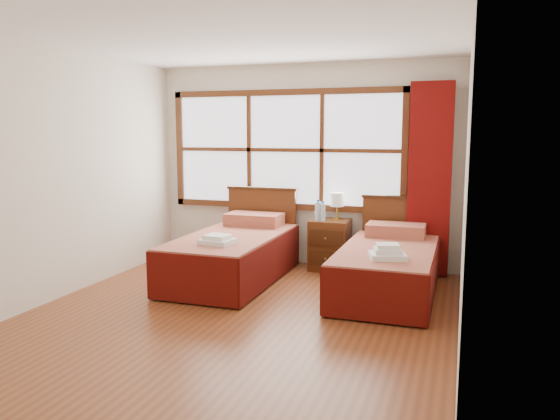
% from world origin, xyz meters
% --- Properties ---
extents(floor, '(4.50, 4.50, 0.00)m').
position_xyz_m(floor, '(0.00, 0.00, 0.00)').
color(floor, brown).
rests_on(floor, ground).
extents(ceiling, '(4.50, 4.50, 0.00)m').
position_xyz_m(ceiling, '(0.00, 0.00, 2.60)').
color(ceiling, white).
rests_on(ceiling, wall_back).
extents(wall_back, '(4.00, 0.00, 4.00)m').
position_xyz_m(wall_back, '(0.00, 2.25, 1.30)').
color(wall_back, silver).
rests_on(wall_back, floor).
extents(wall_left, '(0.00, 4.50, 4.50)m').
position_xyz_m(wall_left, '(-2.00, 0.00, 1.30)').
color(wall_left, silver).
rests_on(wall_left, floor).
extents(wall_right, '(0.00, 4.50, 4.50)m').
position_xyz_m(wall_right, '(2.00, 0.00, 1.30)').
color(wall_right, silver).
rests_on(wall_right, floor).
extents(window, '(3.16, 0.06, 1.56)m').
position_xyz_m(window, '(-0.25, 2.21, 1.50)').
color(window, white).
rests_on(window, wall_back).
extents(curtain, '(0.50, 0.16, 2.30)m').
position_xyz_m(curtain, '(1.60, 2.11, 1.17)').
color(curtain, maroon).
rests_on(curtain, wall_back).
extents(bed_left, '(1.04, 2.06, 1.01)m').
position_xyz_m(bed_left, '(-0.55, 1.20, 0.31)').
color(bed_left, '#381D0B').
rests_on(bed_left, floor).
extents(bed_right, '(0.99, 2.01, 0.96)m').
position_xyz_m(bed_right, '(1.25, 1.20, 0.29)').
color(bed_right, '#381D0B').
rests_on(bed_right, floor).
extents(nightstand, '(0.48, 0.47, 0.64)m').
position_xyz_m(nightstand, '(0.42, 1.99, 0.32)').
color(nightstand, '#542A12').
rests_on(nightstand, floor).
extents(towels_left, '(0.36, 0.32, 0.10)m').
position_xyz_m(towels_left, '(-0.50, 0.63, 0.58)').
color(towels_left, white).
rests_on(towels_left, bed_left).
extents(towels_right, '(0.41, 0.39, 0.14)m').
position_xyz_m(towels_right, '(1.31, 0.64, 0.57)').
color(towels_right, white).
rests_on(towels_right, bed_right).
extents(lamp, '(0.17, 0.17, 0.34)m').
position_xyz_m(lamp, '(0.48, 2.09, 0.88)').
color(lamp, gold).
rests_on(lamp, nightstand).
extents(bottle_near, '(0.07, 0.07, 0.26)m').
position_xyz_m(bottle_near, '(0.28, 1.92, 0.76)').
color(bottle_near, silver).
rests_on(bottle_near, nightstand).
extents(bottle_far, '(0.06, 0.06, 0.24)m').
position_xyz_m(bottle_far, '(0.34, 1.92, 0.75)').
color(bottle_far, silver).
rests_on(bottle_far, nightstand).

